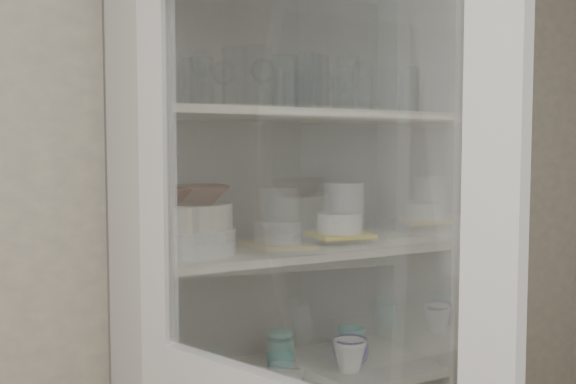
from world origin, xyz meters
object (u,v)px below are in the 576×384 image
grey_bowl_stack (343,210)px  mug_teal (351,340)px  goblet_3 (347,92)px  teal_jar (281,349)px  plate_stack_back (156,229)px  white_canister (158,365)px  pantry_cabinet (279,341)px  plate_stack_front (192,241)px  yellow_trivet (340,234)px  goblet_1 (263,83)px  goblet_2 (326,92)px  mug_blue (351,352)px  mug_white (350,356)px  glass_platter (340,239)px  goblet_0 (224,84)px  cream_bowl (192,216)px  white_ramekin (340,223)px  terracotta_bowl (191,194)px

grey_bowl_stack → mug_teal: (0.05, 0.03, -0.45)m
goblet_3 → mug_teal: 0.83m
teal_jar → grey_bowl_stack: bearing=-8.2°
teal_jar → mug_teal: bearing=-0.7°
plate_stack_back → white_canister: bearing=-105.5°
pantry_cabinet → plate_stack_front: (-0.33, -0.11, 0.36)m
goblet_3 → yellow_trivet: bearing=-130.1°
goblet_1 → teal_jar: 0.84m
goblet_2 → yellow_trivet: goblet_2 is taller
mug_blue → mug_white: bearing=-124.7°
glass_platter → goblet_1: bearing=151.2°
yellow_trivet → goblet_0: bearing=154.3°
plate_stack_back → teal_jar: (0.39, -0.05, -0.41)m
cream_bowl → white_ramekin: bearing=0.9°
goblet_1 → mug_teal: goblet_1 is taller
glass_platter → mug_teal: (0.11, 0.10, -0.36)m
goblet_0 → grey_bowl_stack: (0.38, -0.08, -0.40)m
goblet_1 → yellow_trivet: bearing=-28.8°
pantry_cabinet → glass_platter: (0.16, -0.10, 0.33)m
goblet_3 → mug_teal: goblet_3 is taller
yellow_trivet → glass_platter: bearing=0.0°
goblet_3 → cream_bowl: 0.70m
grey_bowl_stack → mug_white: size_ratio=1.71×
glass_platter → white_canister: (-0.56, 0.09, -0.34)m
pantry_cabinet → mug_teal: pantry_cabinet is taller
cream_bowl → teal_jar: 0.57m
plate_stack_front → cream_bowl: size_ratio=1.08×
grey_bowl_stack → white_canister: bearing=178.5°
plate_stack_front → yellow_trivet: size_ratio=1.40×
plate_stack_back → glass_platter: 0.56m
goblet_0 → yellow_trivet: 0.59m
terracotta_bowl → mug_blue: bearing=-0.4°
goblet_0 → plate_stack_back: bearing=-177.9°
teal_jar → white_canister: 0.40m
white_ramekin → goblet_1: bearing=151.2°
goblet_0 → white_ramekin: (0.32, -0.16, -0.43)m
pantry_cabinet → mug_white: 0.23m
glass_platter → white_ramekin: bearing=0.0°
goblet_3 → teal_jar: bearing=-176.9°
plate_stack_front → plate_stack_back: 0.17m
goblet_2 → goblet_3: (0.08, -0.01, 0.00)m
pantry_cabinet → goblet_0: bearing=162.2°
pantry_cabinet → goblet_3: pantry_cabinet is taller
pantry_cabinet → plate_stack_back: bearing=173.4°
white_ramekin → mug_white: bearing=-82.7°
cream_bowl → plate_stack_back: bearing=109.8°
mug_blue → mug_teal: (0.07, 0.11, -0.00)m
grey_bowl_stack → teal_jar: size_ratio=1.78×
yellow_trivet → grey_bowl_stack: bearing=50.1°
goblet_2 → plate_stack_front: 0.68m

